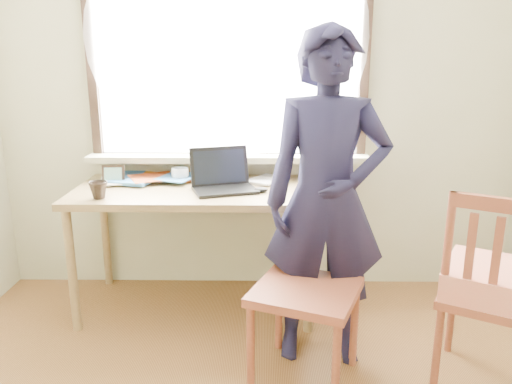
{
  "coord_description": "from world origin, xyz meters",
  "views": [
    {
      "loc": [
        0.03,
        -1.34,
        1.57
      ],
      "look_at": [
        -0.0,
        0.95,
        0.95
      ],
      "focal_mm": 35.0,
      "sensor_mm": 36.0,
      "label": 1
    }
  ],
  "objects_px": {
    "laptop": "(223,180)",
    "mug_white": "(180,175)",
    "mug_dark": "(99,190)",
    "side_chair": "(495,286)",
    "work_chair": "(305,302)",
    "desk": "(196,201)",
    "person": "(327,200)"
  },
  "relations": [
    {
      "from": "work_chair",
      "to": "side_chair",
      "type": "xyz_separation_m",
      "value": [
        0.89,
        -0.04,
        0.11
      ]
    },
    {
      "from": "work_chair",
      "to": "side_chair",
      "type": "distance_m",
      "value": 0.9
    },
    {
      "from": "side_chair",
      "to": "person",
      "type": "bearing_deg",
      "value": 161.26
    },
    {
      "from": "desk",
      "to": "side_chair",
      "type": "relative_size",
      "value": 1.48
    },
    {
      "from": "laptop",
      "to": "mug_white",
      "type": "xyz_separation_m",
      "value": [
        -0.29,
        0.19,
        -0.01
      ]
    },
    {
      "from": "side_chair",
      "to": "mug_white",
      "type": "bearing_deg",
      "value": 149.76
    },
    {
      "from": "desk",
      "to": "laptop",
      "type": "height_order",
      "value": "laptop"
    },
    {
      "from": "mug_white",
      "to": "side_chair",
      "type": "relative_size",
      "value": 0.11
    },
    {
      "from": "mug_dark",
      "to": "side_chair",
      "type": "bearing_deg",
      "value": -15.03
    },
    {
      "from": "person",
      "to": "work_chair",
      "type": "bearing_deg",
      "value": -114.82
    },
    {
      "from": "laptop",
      "to": "person",
      "type": "bearing_deg",
      "value": -41.12
    },
    {
      "from": "mug_dark",
      "to": "person",
      "type": "distance_m",
      "value": 1.29
    },
    {
      "from": "desk",
      "to": "work_chair",
      "type": "height_order",
      "value": "desk"
    },
    {
      "from": "mug_white",
      "to": "side_chair",
      "type": "distance_m",
      "value": 1.92
    },
    {
      "from": "desk",
      "to": "person",
      "type": "bearing_deg",
      "value": -35.45
    },
    {
      "from": "mug_dark",
      "to": "work_chair",
      "type": "relative_size",
      "value": 0.17
    },
    {
      "from": "mug_dark",
      "to": "laptop",
      "type": "bearing_deg",
      "value": 17.3
    },
    {
      "from": "desk",
      "to": "mug_white",
      "type": "height_order",
      "value": "mug_white"
    },
    {
      "from": "desk",
      "to": "person",
      "type": "height_order",
      "value": "person"
    },
    {
      "from": "mug_dark",
      "to": "person",
      "type": "height_order",
      "value": "person"
    },
    {
      "from": "mug_white",
      "to": "side_chair",
      "type": "xyz_separation_m",
      "value": [
        1.64,
        -0.95,
        -0.31
      ]
    },
    {
      "from": "desk",
      "to": "mug_dark",
      "type": "xyz_separation_m",
      "value": [
        -0.52,
        -0.25,
        0.13
      ]
    },
    {
      "from": "laptop",
      "to": "side_chair",
      "type": "height_order",
      "value": "laptop"
    },
    {
      "from": "laptop",
      "to": "side_chair",
      "type": "bearing_deg",
      "value": -29.48
    },
    {
      "from": "desk",
      "to": "mug_white",
      "type": "bearing_deg",
      "value": 125.98
    },
    {
      "from": "side_chair",
      "to": "person",
      "type": "height_order",
      "value": "person"
    },
    {
      "from": "desk",
      "to": "laptop",
      "type": "distance_m",
      "value": 0.22
    },
    {
      "from": "mug_white",
      "to": "work_chair",
      "type": "relative_size",
      "value": 0.19
    },
    {
      "from": "laptop",
      "to": "person",
      "type": "height_order",
      "value": "person"
    },
    {
      "from": "mug_white",
      "to": "mug_dark",
      "type": "xyz_separation_m",
      "value": [
        -0.4,
        -0.41,
        0.0
      ]
    },
    {
      "from": "laptop",
      "to": "side_chair",
      "type": "relative_size",
      "value": 0.44
    },
    {
      "from": "desk",
      "to": "laptop",
      "type": "relative_size",
      "value": 3.4
    }
  ]
}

